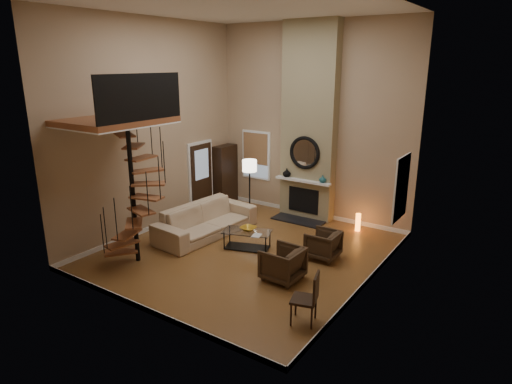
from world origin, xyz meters
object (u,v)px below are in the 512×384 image
Objects in this scene: hutch at (225,174)px; sofa at (206,220)px; armchair_far at (286,265)px; armchair_near at (326,245)px; coffee_table at (247,237)px; floor_lamp at (250,170)px; accent_lamp at (358,222)px; side_chair at (309,296)px.

sofa is at bearing -62.74° from hutch.
sofa is 3.22m from armchair_far.
sofa is 3.30m from armchair_near.
sofa is at bearing 173.70° from coffee_table.
floor_lamp is at bearing -132.59° from armchair_far.
floor_lamp reaches higher than accent_lamp.
accent_lamp is at bearing 101.24° from side_chair.
side_chair is (4.17, -2.21, 0.13)m from sofa.
armchair_near is (4.56, -2.14, -0.60)m from hutch.
armchair_near is 2.12m from accent_lamp.
floor_lamp reaches higher than sofa.
hutch reaches higher than floor_lamp.
side_chair is at bearing -113.08° from sofa.
side_chair is (5.45, -4.70, -0.42)m from hutch.
sofa is at bearing 152.07° from side_chair.
hutch is at bearing 179.70° from accent_lamp.
accent_lamp is at bearing 55.28° from coffee_table.
hutch is 1.44× the size of coffee_table.
floor_lamp is (1.45, -0.72, 0.46)m from hutch.
accent_lamp is at bearing -0.30° from hutch.
armchair_far is 1.85m from coffee_table.
hutch is 3.84× the size of accent_lamp.
coffee_table is 0.75× the size of floor_lamp.
accent_lamp is (3.24, 2.46, -0.15)m from sofa.
hutch reaches higher than coffee_table.
floor_lamp reaches higher than armchair_near.
armchair_far is at bearing -29.29° from coffee_table.
side_chair reaches higher than armchair_near.
hutch is 0.64× the size of sofa.
armchair_near is at bearing -79.14° from sofa.
sofa reaches higher than accent_lamp.
accent_lamp is at bearing -47.95° from sofa.
hutch is 2.36× the size of armchair_far.
floor_lamp is 1.82× the size of side_chair.
coffee_table is 1.36× the size of side_chair.
armchair_near is 0.76× the size of side_chair.
sofa is 2.05m from floor_lamp.
hutch is 1.96× the size of side_chair.
coffee_table is 3.19m from accent_lamp.
side_chair reaches higher than armchair_far.
hutch is 1.08× the size of floor_lamp.
sofa is 1.67× the size of floor_lamp.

